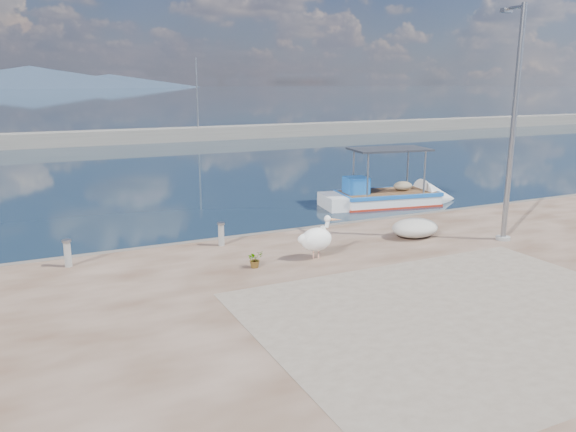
% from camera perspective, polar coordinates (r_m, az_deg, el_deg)
% --- Properties ---
extents(ground, '(1400.00, 1400.00, 0.00)m').
position_cam_1_polar(ground, '(14.39, 6.61, -8.24)').
color(ground, '#162635').
rests_on(ground, ground).
extents(quay, '(44.00, 22.00, 0.50)m').
position_cam_1_polar(quay, '(10.26, 25.60, -17.45)').
color(quay, '#4A3020').
rests_on(quay, ground).
extents(quay_patch, '(9.00, 7.00, 0.01)m').
position_cam_1_polar(quay_patch, '(12.60, 17.98, -9.59)').
color(quay_patch, gray).
rests_on(quay_patch, quay).
extents(breakwater, '(120.00, 2.20, 7.50)m').
position_cam_1_polar(breakwater, '(51.99, -17.64, 7.64)').
color(breakwater, gray).
rests_on(breakwater, ground).
extents(mountains, '(370.00, 280.00, 22.00)m').
position_cam_1_polar(mountains, '(661.39, -25.19, 12.57)').
color(mountains, '#28384C').
rests_on(mountains, ground).
extents(boat_right, '(6.31, 2.93, 2.92)m').
position_cam_1_polar(boat_right, '(25.20, 9.93, 1.64)').
color(boat_right, white).
rests_on(boat_right, ground).
extents(pelican, '(1.26, 0.67, 1.21)m').
position_cam_1_polar(pelican, '(15.57, 2.95, -2.31)').
color(pelican, tan).
rests_on(pelican, quay).
extents(lamp_post, '(0.44, 0.96, 7.00)m').
position_cam_1_polar(lamp_post, '(18.25, 21.80, 7.80)').
color(lamp_post, gray).
rests_on(lamp_post, quay).
extents(bollard_near, '(0.23, 0.23, 0.71)m').
position_cam_1_polar(bollard_near, '(16.93, -6.80, -1.74)').
color(bollard_near, gray).
rests_on(bollard_near, quay).
extents(bollard_far, '(0.24, 0.24, 0.74)m').
position_cam_1_polar(bollard_far, '(16.02, -21.50, -3.43)').
color(bollard_far, gray).
rests_on(bollard_far, quay).
extents(potted_plant, '(0.47, 0.43, 0.46)m').
position_cam_1_polar(potted_plant, '(14.92, -3.37, -4.39)').
color(potted_plant, '#33722D').
rests_on(potted_plant, quay).
extents(net_pile_d, '(1.57, 1.18, 0.59)m').
position_cam_1_polar(net_pile_d, '(18.23, 12.77, -1.19)').
color(net_pile_d, silver).
rests_on(net_pile_d, quay).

